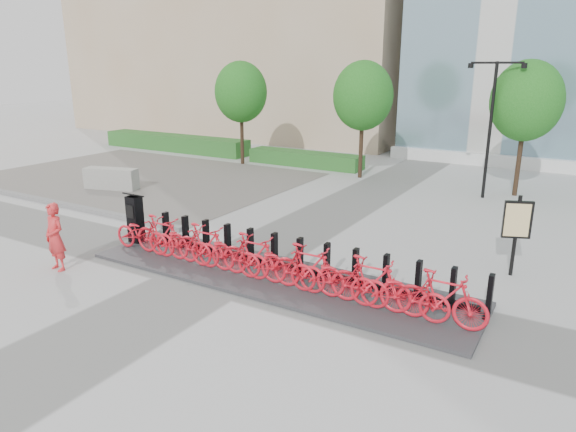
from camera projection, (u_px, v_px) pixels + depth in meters
The scene contains 27 objects.
ground at pixel (222, 272), 12.54m from camera, with size 120.00×120.00×0.00m, color #ACACAC.
gravel_patch at pixel (142, 177), 23.23m from camera, with size 14.00×14.00×0.00m, color #5A5959.
curb at pixel (39, 200), 19.01m from camera, with size 14.00×0.25×0.15m, color slate.
hedge_a at pixel (175, 143), 30.43m from camera, with size 10.00×1.40×0.90m, color #2D662A.
hedge_b at pixel (305, 159), 25.77m from camera, with size 6.00×1.20×0.70m, color #2D662A.
tree_0 at pixel (241, 92), 25.35m from camera, with size 2.60×2.60×5.10m.
tree_1 at pixel (363, 96), 22.15m from camera, with size 2.60×2.60×5.10m.
tree_2 at pixel (526, 101), 18.95m from camera, with size 2.60×2.60×5.10m.
streetlamp at pixel (492, 114), 18.75m from camera, with size 2.00×0.20×5.00m.
dock_pad at pixel (273, 277), 12.14m from camera, with size 9.60×2.40×0.08m, color #36363A.
dock_rail_posts at pixel (298, 256), 12.19m from camera, with size 8.74×0.50×0.85m, color black, non-canonical shape.
bike_0 at pixel (142, 234), 13.62m from camera, with size 0.64×1.84×0.96m, color red.
bike_1 at pixel (162, 236), 13.25m from camera, with size 0.50×1.78×1.07m, color red.
bike_2 at pixel (183, 243), 12.91m from camera, with size 0.64×1.84×0.96m, color red.
bike_3 at pixel (205, 246), 12.54m from camera, with size 0.50×1.78×1.07m, color red.
bike_4 at pixel (229, 253), 12.20m from camera, with size 0.64×1.84×0.96m, color red.
bike_5 at pixel (254, 256), 11.83m from camera, with size 0.50×1.78×1.07m, color red.
bike_6 at pixel (280, 265), 11.49m from camera, with size 0.64×1.84×0.96m, color red.
bike_7 at pixel (308, 269), 11.12m from camera, with size 0.50×1.78×1.07m, color red.
bike_8 at pixel (338, 278), 10.79m from camera, with size 0.64×1.84×0.96m, color red.
bike_9 at pixel (370, 282), 10.42m from camera, with size 0.50×1.78×1.07m, color red.
bike_10 at pixel (405, 293), 10.08m from camera, with size 0.64×1.84×0.96m, color red.
bike_11 at pixel (442, 298), 9.71m from camera, with size 0.50×1.78×1.07m, color red.
kiosk at pixel (135, 218), 14.27m from camera, with size 0.45×0.37×1.44m.
worker_red at pixel (55, 237), 12.46m from camera, with size 0.62×0.41×1.69m, color red.
jersey_barrier at pixel (111, 179), 20.86m from camera, with size 2.22×0.61×0.86m, color gray.
map_sign at pixel (517, 223), 11.99m from camera, with size 0.63×0.33×1.98m.
Camera 1 is at (7.38, -9.16, 4.85)m, focal length 32.00 mm.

